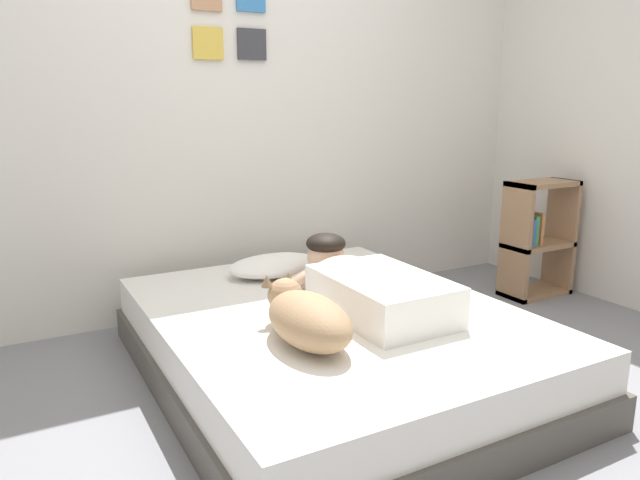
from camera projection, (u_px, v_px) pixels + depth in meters
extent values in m
plane|color=gray|center=(382.00, 421.00, 2.35)|extent=(12.37, 12.37, 0.00)
cube|color=silver|center=(229.00, 100.00, 3.44)|extent=(4.18, 0.10, 2.50)
cube|color=gold|center=(208.00, 43.00, 3.25)|extent=(0.17, 0.02, 0.17)
cube|color=#333338|center=(252.00, 44.00, 3.37)|extent=(0.17, 0.02, 0.17)
cube|color=#4C4742|center=(332.00, 360.00, 2.72)|extent=(1.55, 1.95, 0.15)
cube|color=white|center=(332.00, 327.00, 2.69)|extent=(1.50, 1.89, 0.17)
ellipsoid|color=white|center=(275.00, 265.00, 3.18)|extent=(0.52, 0.32, 0.11)
cube|color=white|center=(382.00, 296.00, 2.57)|extent=(0.42, 0.64, 0.18)
ellipsoid|color=#D8AD8E|center=(342.00, 272.00, 2.86)|extent=(0.32, 0.20, 0.16)
sphere|color=#D8AD8E|center=(326.00, 257.00, 2.99)|extent=(0.19, 0.19, 0.19)
ellipsoid|color=black|center=(326.00, 243.00, 2.97)|extent=(0.20, 0.20, 0.10)
cylinder|color=#D8AD8E|center=(310.00, 274.00, 2.94)|extent=(0.23, 0.07, 0.14)
cylinder|color=#D8AD8E|center=(345.00, 268.00, 3.03)|extent=(0.23, 0.07, 0.14)
ellipsoid|color=#9E7A56|center=(309.00, 321.00, 2.25)|extent=(0.26, 0.48, 0.20)
sphere|color=#9E7A56|center=(285.00, 296.00, 2.48)|extent=(0.15, 0.15, 0.15)
cone|color=#7E6145|center=(267.00, 281.00, 2.44)|extent=(0.05, 0.05, 0.05)
cone|color=#7E6145|center=(288.00, 278.00, 2.49)|extent=(0.05, 0.05, 0.05)
cylinder|color=#D84C47|center=(335.00, 272.00, 3.11)|extent=(0.09, 0.09, 0.07)
torus|color=#D84C47|center=(344.00, 271.00, 3.14)|extent=(0.05, 0.01, 0.05)
cube|color=black|center=(292.00, 304.00, 2.72)|extent=(0.07, 0.14, 0.01)
cube|color=#997251|center=(515.00, 242.00, 3.72)|extent=(0.03, 0.24, 0.75)
cube|color=#997251|center=(561.00, 235.00, 3.92)|extent=(0.03, 0.24, 0.75)
cube|color=#997251|center=(534.00, 292.00, 3.90)|extent=(0.45, 0.24, 0.03)
cube|color=#997251|center=(538.00, 244.00, 3.83)|extent=(0.45, 0.24, 0.03)
cube|color=#997251|center=(543.00, 183.00, 3.74)|extent=(0.45, 0.24, 0.03)
cube|color=#4C4C51|center=(519.00, 234.00, 3.72)|extent=(0.04, 0.19, 0.15)
cube|color=#3866A5|center=(524.00, 231.00, 3.74)|extent=(0.03, 0.17, 0.17)
cube|color=#3F8C59|center=(528.00, 229.00, 3.76)|extent=(0.03, 0.14, 0.19)
cube|color=#BF723F|center=(533.00, 228.00, 3.77)|extent=(0.02, 0.16, 0.21)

